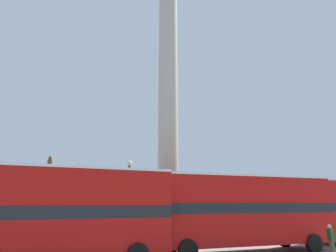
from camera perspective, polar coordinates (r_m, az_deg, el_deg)
name	(u,v)px	position (r m, az deg, el deg)	size (l,w,h in m)	color
ground_plane	(168,241)	(23.78, 0.00, -21.04)	(200.00, 200.00, 0.00)	gray
monument_column	(168,142)	(24.10, 0.00, -3.14)	(6.04, 6.04, 23.86)	#A39E8E
bus_b	(48,210)	(14.91, -21.86, -14.71)	(11.04, 3.01, 4.33)	#A80F0C
bus_c	(241,209)	(18.55, 13.70, -15.13)	(11.24, 3.56, 4.30)	#A80F0C
equestrian_statue	(45,215)	(25.06, -22.44, -15.41)	(3.83, 3.03, 6.30)	#A39E8E
street_lamp	(128,202)	(19.99, -7.58, -14.16)	(0.37, 0.37, 5.46)	black
pedestrian_near_lamp	(331,239)	(19.12, 28.60, -18.35)	(0.32, 0.45, 1.59)	#4C473D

